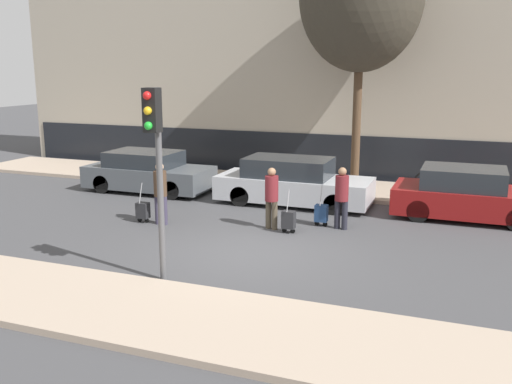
% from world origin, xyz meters
% --- Properties ---
extents(ground_plane, '(80.00, 80.00, 0.00)m').
position_xyz_m(ground_plane, '(0.00, 0.00, 0.00)').
color(ground_plane, '#424244').
extents(sidewalk_near, '(28.00, 2.50, 0.12)m').
position_xyz_m(sidewalk_near, '(0.00, -3.75, 0.06)').
color(sidewalk_near, tan).
rests_on(sidewalk_near, ground_plane).
extents(sidewalk_far, '(28.00, 3.00, 0.12)m').
position_xyz_m(sidewalk_far, '(0.00, 7.00, 0.06)').
color(sidewalk_far, tan).
rests_on(sidewalk_far, ground_plane).
extents(building_facade, '(28.00, 3.53, 9.65)m').
position_xyz_m(building_facade, '(0.00, 10.94, 4.82)').
color(building_facade, '#A89E8C').
rests_on(building_facade, ground_plane).
extents(parked_car_0, '(4.16, 1.80, 1.34)m').
position_xyz_m(parked_car_0, '(-5.55, 4.64, 0.63)').
color(parked_car_0, '#4C5156').
rests_on(parked_car_0, ground_plane).
extents(parked_car_1, '(4.60, 1.74, 1.41)m').
position_xyz_m(parked_car_1, '(-0.53, 4.61, 0.66)').
color(parked_car_1, '#B7BABF').
rests_on(parked_car_1, ground_plane).
extents(parked_car_2, '(3.94, 1.88, 1.40)m').
position_xyz_m(parked_car_2, '(4.38, 4.75, 0.65)').
color(parked_car_2, maroon).
rests_on(parked_car_2, ground_plane).
extents(pedestrian_left, '(0.35, 0.34, 1.64)m').
position_xyz_m(pedestrian_left, '(-3.09, 1.24, 0.93)').
color(pedestrian_left, '#383347').
rests_on(pedestrian_left, ground_plane).
extents(trolley_left, '(0.34, 0.29, 1.08)m').
position_xyz_m(trolley_left, '(-3.64, 1.23, 0.33)').
color(trolley_left, '#262628').
rests_on(trolley_left, ground_plane).
extents(pedestrian_center, '(0.34, 0.34, 1.59)m').
position_xyz_m(pedestrian_center, '(-0.23, 1.87, 0.90)').
color(pedestrian_center, '#4C4233').
rests_on(pedestrian_center, ground_plane).
extents(trolley_center, '(0.34, 0.29, 1.10)m').
position_xyz_m(trolley_center, '(0.29, 1.68, 0.34)').
color(trolley_center, '#262628').
rests_on(trolley_center, ground_plane).
extents(pedestrian_right, '(0.35, 0.34, 1.60)m').
position_xyz_m(pedestrian_right, '(1.43, 2.50, 0.90)').
color(pedestrian_right, '#23232D').
rests_on(pedestrian_right, ground_plane).
extents(trolley_right, '(0.34, 0.29, 1.10)m').
position_xyz_m(trolley_right, '(0.89, 2.59, 0.34)').
color(trolley_right, navy).
rests_on(trolley_right, ground_plane).
extents(traffic_light, '(0.28, 0.47, 3.71)m').
position_xyz_m(traffic_light, '(-1.02, -2.36, 2.65)').
color(traffic_light, '#515154').
rests_on(traffic_light, ground_plane).
extents(parked_bicycle, '(1.77, 0.06, 0.96)m').
position_xyz_m(parked_bicycle, '(3.65, 7.01, 0.49)').
color(parked_bicycle, black).
rests_on(parked_bicycle, sidewalk_far).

